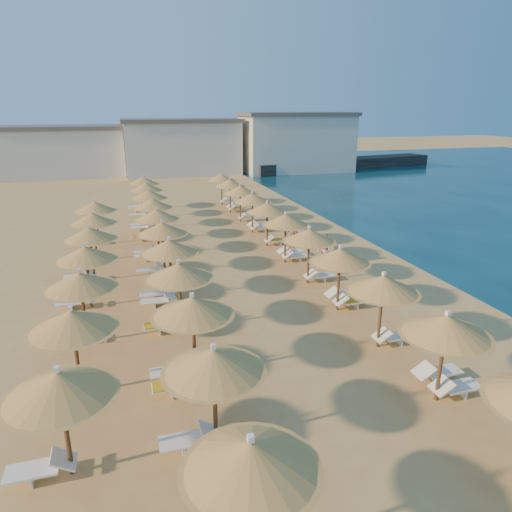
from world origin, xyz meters
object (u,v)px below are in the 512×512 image
object	(u,v)px
parasol_row_east	(297,228)
beachgoer_a	(335,260)
parasol_row_west	(165,238)
beachgoer_c	(293,235)
beachgoer_b	(324,250)
jetty	(344,164)

from	to	relation	value
parasol_row_east	beachgoer_a	distance (m)	2.73
parasol_row_east	parasol_row_west	size ratio (longest dim) A/B	1.00
beachgoer_c	parasol_row_west	bearing A→B (deg)	-98.75
parasol_row_west	parasol_row_east	bearing A→B (deg)	0.00
beachgoer_b	beachgoer_c	world-z (taller)	beachgoer_b
beachgoer_a	parasol_row_west	bearing A→B (deg)	-80.30
jetty	beachgoer_a	size ratio (longest dim) A/B	18.24
parasol_row_west	beachgoer_b	distance (m)	9.06
parasol_row_west	beachgoer_a	bearing A→B (deg)	-6.06
parasol_row_west	beachgoer_b	bearing A→B (deg)	2.85
parasol_row_east	beachgoer_c	world-z (taller)	parasol_row_east
beachgoer_a	beachgoer_b	size ratio (longest dim) A/B	0.86
parasol_row_west	beachgoer_c	bearing A→B (deg)	27.77
parasol_row_east	beachgoer_b	xyz separation A→B (m)	(1.89, 0.44, -1.57)
parasol_row_east	beachgoer_b	size ratio (longest dim) A/B	21.42
parasol_row_west	beachgoer_a	size ratio (longest dim) A/B	25.02
jetty	beachgoer_b	bearing A→B (deg)	-128.99
parasol_row_east	beachgoer_c	distance (m)	5.05
jetty	beachgoer_c	bearing A→B (deg)	-132.10
beachgoer_a	beachgoer_c	world-z (taller)	beachgoer_a
beachgoer_a	parasol_row_east	bearing A→B (deg)	-100.67
beachgoer_b	beachgoer_c	distance (m)	4.07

